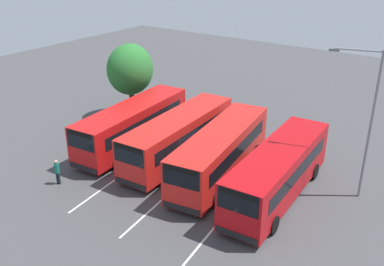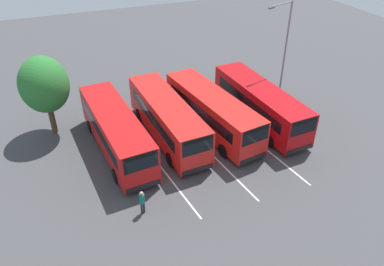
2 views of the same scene
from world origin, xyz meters
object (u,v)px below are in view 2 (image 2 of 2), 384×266
(street_lamp, at_px, (284,46))
(bus_far_right, at_px, (260,103))
(bus_far_left, at_px, (116,131))
(pedestrian, at_px, (142,201))
(bus_center_left, at_px, (167,118))
(bus_center_right, at_px, (212,111))
(depot_tree, at_px, (44,85))

(street_lamp, bearing_deg, bus_far_right, 21.53)
(bus_far_left, distance_m, street_lamp, 16.07)
(pedestrian, bearing_deg, bus_center_left, -45.87)
(bus_center_right, bearing_deg, bus_center_left, -104.43)
(pedestrian, distance_m, street_lamp, 18.67)
(bus_center_left, xyz_separation_m, depot_tree, (-4.16, -8.17, 2.44))
(bus_far_right, relative_size, street_lamp, 1.22)
(bus_center_left, xyz_separation_m, bus_far_right, (0.68, 7.76, 0.00))
(street_lamp, bearing_deg, depot_tree, -21.98)
(bus_center_left, relative_size, depot_tree, 1.70)
(pedestrian, xyz_separation_m, depot_tree, (-11.33, -4.08, 3.20))
(pedestrian, bearing_deg, street_lamp, -75.09)
(bus_far_left, xyz_separation_m, depot_tree, (-4.43, -4.16, 2.44))
(bus_center_right, relative_size, pedestrian, 6.51)
(bus_center_left, xyz_separation_m, street_lamp, (-2.23, 11.51, 3.34))
(bus_center_left, relative_size, pedestrian, 6.44)
(bus_center_left, bearing_deg, pedestrian, -32.87)
(pedestrian, xyz_separation_m, street_lamp, (-9.41, 15.60, 4.10))
(bus_center_right, bearing_deg, pedestrian, -56.92)
(bus_center_right, height_order, bus_far_right, same)
(bus_center_left, bearing_deg, street_lamp, 97.79)
(bus_far_left, height_order, bus_center_left, same)
(bus_center_left, bearing_deg, depot_tree, -120.18)
(depot_tree, bearing_deg, street_lamp, 84.40)
(bus_center_right, xyz_separation_m, pedestrian, (6.78, -7.71, -0.76))
(bus_far_left, bearing_deg, street_lamp, 94.48)
(pedestrian, bearing_deg, bus_center_right, -64.85)
(depot_tree, bearing_deg, bus_far_left, 43.14)
(bus_center_left, height_order, bus_center_right, same)
(bus_center_left, distance_m, street_lamp, 12.19)
(pedestrian, bearing_deg, bus_far_right, -77.48)
(bus_far_left, relative_size, bus_center_left, 1.00)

